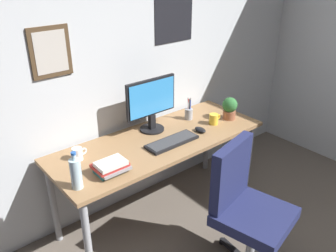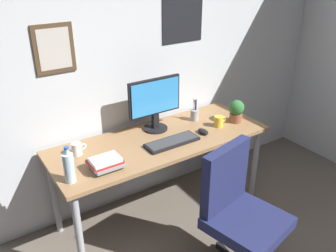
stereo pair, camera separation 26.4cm
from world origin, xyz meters
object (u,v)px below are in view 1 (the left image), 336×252
at_px(coffee_mug_far, 214,119).
at_px(computer_mouse, 200,130).
at_px(pen_cup, 189,113).
at_px(monitor, 151,103).
at_px(office_chair, 245,204).
at_px(book_stack_left, 111,166).
at_px(water_bottle, 76,173).
at_px(potted_plant, 230,107).
at_px(keyboard, 172,142).
at_px(coffee_mug_near, 78,154).

bearing_deg(coffee_mug_far, computer_mouse, -169.88).
bearing_deg(pen_cup, monitor, 174.01).
bearing_deg(office_chair, book_stack_left, 135.54).
bearing_deg(office_chair, coffee_mug_far, 59.11).
height_order(office_chair, book_stack_left, office_chair).
relative_size(computer_mouse, pen_cup, 0.55).
bearing_deg(water_bottle, office_chair, -34.61).
xyz_separation_m(office_chair, monitor, (-0.05, 0.96, 0.44)).
xyz_separation_m(computer_mouse, pen_cup, (0.10, 0.24, 0.04)).
height_order(office_chair, potted_plant, office_chair).
relative_size(keyboard, coffee_mug_near, 3.89).
relative_size(office_chair, computer_mouse, 8.64).
bearing_deg(book_stack_left, water_bottle, -176.76).
relative_size(water_bottle, coffee_mug_near, 2.28).
distance_m(potted_plant, pen_cup, 0.36).
distance_m(monitor, pen_cup, 0.42).
height_order(office_chair, computer_mouse, office_chair).
relative_size(keyboard, computer_mouse, 3.91).
distance_m(water_bottle, book_stack_left, 0.26).
distance_m(office_chair, computer_mouse, 0.75).
bearing_deg(computer_mouse, office_chair, -108.85).
relative_size(keyboard, book_stack_left, 1.93).
bearing_deg(monitor, computer_mouse, -45.46).
height_order(monitor, potted_plant, monitor).
distance_m(monitor, book_stack_left, 0.71).
height_order(office_chair, water_bottle, water_bottle).
distance_m(monitor, computer_mouse, 0.45).
height_order(coffee_mug_far, book_stack_left, book_stack_left).
xyz_separation_m(potted_plant, book_stack_left, (-1.25, -0.07, -0.06)).
relative_size(office_chair, coffee_mug_near, 8.59).
bearing_deg(pen_cup, potted_plant, -38.21).
bearing_deg(water_bottle, monitor, 22.26).
xyz_separation_m(water_bottle, coffee_mug_near, (0.16, 0.30, -0.06)).
height_order(monitor, computer_mouse, monitor).
height_order(computer_mouse, coffee_mug_far, coffee_mug_far).
relative_size(potted_plant, book_stack_left, 0.88).
distance_m(keyboard, book_stack_left, 0.57).
bearing_deg(keyboard, computer_mouse, -0.14).
bearing_deg(pen_cup, water_bottle, -165.92).
distance_m(office_chair, pen_cup, 1.01).
height_order(keyboard, coffee_mug_far, coffee_mug_far).
relative_size(office_chair, monitor, 2.07).
distance_m(computer_mouse, water_bottle, 1.13).
bearing_deg(pen_cup, book_stack_left, -163.25).
bearing_deg(book_stack_left, office_chair, -44.46).
bearing_deg(office_chair, pen_cup, 70.41).
relative_size(water_bottle, coffee_mug_far, 2.20).
bearing_deg(monitor, coffee_mug_far, -27.71).
bearing_deg(pen_cup, coffee_mug_near, -179.83).
xyz_separation_m(office_chair, coffee_mug_far, (0.42, 0.71, 0.25)).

